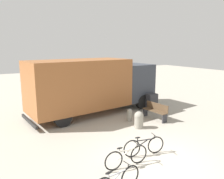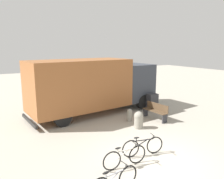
{
  "view_description": "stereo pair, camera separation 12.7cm",
  "coord_description": "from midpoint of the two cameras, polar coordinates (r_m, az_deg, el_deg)",
  "views": [
    {
      "loc": [
        -4.94,
        -5.24,
        3.89
      ],
      "look_at": [
        0.85,
        4.44,
        1.69
      ],
      "focal_mm": 35.0,
      "sensor_mm": 36.0,
      "label": 1
    },
    {
      "loc": [
        -4.83,
        -5.3,
        3.89
      ],
      "look_at": [
        0.85,
        4.44,
        1.69
      ],
      "focal_mm": 35.0,
      "sensor_mm": 36.0,
      "label": 2
    }
  ],
  "objects": [
    {
      "name": "park_bench",
      "position": [
        12.17,
        11.64,
        -5.43
      ],
      "size": [
        0.53,
        1.55,
        0.88
      ],
      "rotation": [
        0.0,
        0.0,
        1.66
      ],
      "color": "brown",
      "rests_on": "ground"
    },
    {
      "name": "bicycle_far",
      "position": [
        8.27,
        8.49,
        -14.44
      ],
      "size": [
        1.59,
        0.5,
        0.74
      ],
      "rotation": [
        0.0,
        0.0,
        -0.21
      ],
      "color": "black",
      "rests_on": "ground"
    },
    {
      "name": "bicycle_middle",
      "position": [
        7.5,
        3.89,
        -17.15
      ],
      "size": [
        1.61,
        0.44,
        0.74
      ],
      "rotation": [
        0.0,
        0.0,
        -0.06
      ],
      "color": "black",
      "rests_on": "ground"
    },
    {
      "name": "bollard_near_bench",
      "position": [
        10.76,
        7.31,
        -7.74
      ],
      "size": [
        0.45,
        0.45,
        0.84
      ],
      "color": "gray",
      "rests_on": "ground"
    },
    {
      "name": "delivery_truck",
      "position": [
        12.87,
        -4.59,
        1.45
      ],
      "size": [
        8.04,
        3.19,
        3.2
      ],
      "rotation": [
        0.0,
        0.0,
        0.1
      ],
      "color": "#99592D",
      "rests_on": "ground"
    },
    {
      "name": "utility_box",
      "position": [
        14.12,
        10.62,
        -3.06
      ],
      "size": [
        0.65,
        0.53,
        0.99
      ],
      "color": "#38383D",
      "rests_on": "ground"
    },
    {
      "name": "ground_plane",
      "position": [
        8.17,
        11.59,
        -17.63
      ],
      "size": [
        60.0,
        60.0,
        0.0
      ],
      "primitive_type": "plane",
      "color": "#A8A091"
    },
    {
      "name": "bollard_far_bench",
      "position": [
        11.74,
        4.89,
        -6.48
      ],
      "size": [
        0.29,
        0.29,
        0.67
      ],
      "color": "gray",
      "rests_on": "ground"
    }
  ]
}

